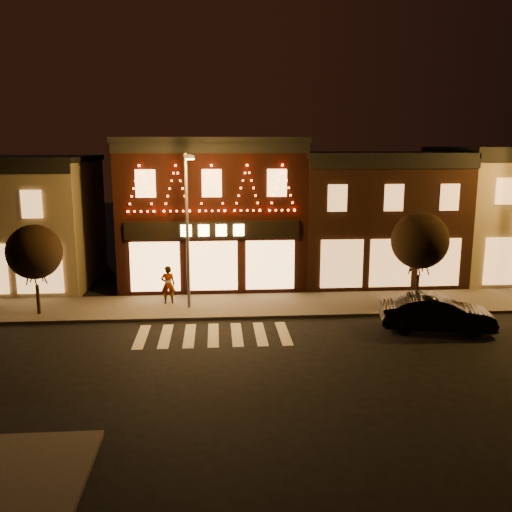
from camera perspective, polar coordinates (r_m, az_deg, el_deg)
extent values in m
plane|color=black|center=(19.87, -4.47, -12.03)|extent=(120.00, 120.00, 0.00)
cube|color=#47423D|center=(27.43, -0.23, -5.15)|extent=(44.00, 4.00, 0.15)
cube|color=black|center=(32.47, -4.52, 4.48)|extent=(10.00, 8.00, 8.00)
cube|color=black|center=(32.24, -4.63, 11.83)|extent=(10.20, 8.20, 0.30)
cube|color=black|center=(28.19, -4.67, 11.08)|extent=(10.00, 0.25, 0.50)
cube|color=black|center=(28.46, -4.53, 2.70)|extent=(9.00, 0.15, 0.90)
cube|color=#FFD87F|center=(28.36, -4.53, 2.67)|extent=(3.40, 0.08, 0.60)
cube|color=#331A11|center=(33.83, 11.84, 3.87)|extent=(9.00, 8.00, 7.20)
cube|color=black|center=(33.56, 12.10, 10.23)|extent=(9.20, 8.20, 0.30)
cube|color=black|center=(29.70, 14.26, 9.24)|extent=(9.00, 0.25, 0.50)
cylinder|color=#59595E|center=(26.28, -7.13, 2.46)|extent=(0.15, 0.15, 7.39)
cylinder|color=#59595E|center=(25.24, -7.10, 10.31)|extent=(0.36, 1.47, 0.09)
cube|color=#59595E|center=(24.51, -6.85, 10.17)|extent=(0.50, 0.34, 0.17)
cube|color=orange|center=(24.52, -6.85, 9.94)|extent=(0.38, 0.25, 0.05)
cylinder|color=black|center=(27.65, -21.64, -4.20)|extent=(0.16, 0.16, 1.37)
sphere|color=black|center=(27.16, -21.98, 0.39)|extent=(2.51, 2.51, 2.51)
cylinder|color=black|center=(28.21, 16.34, -3.40)|extent=(0.16, 0.16, 1.51)
sphere|color=black|center=(27.71, 16.62, 1.55)|extent=(2.76, 2.76, 2.76)
imported|color=black|center=(25.06, 18.21, -5.66)|extent=(4.98, 2.53, 1.56)
imported|color=gray|center=(27.66, -9.10, -2.94)|extent=(0.73, 0.51, 1.91)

